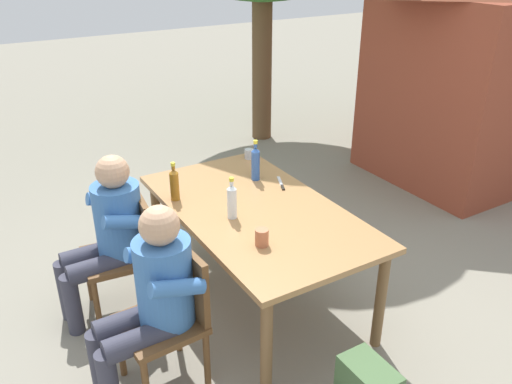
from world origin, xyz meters
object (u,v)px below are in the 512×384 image
at_px(dining_table, 256,218).
at_px(bottle_clear, 232,201).
at_px(bottle_amber, 174,184).
at_px(bottle_blue, 256,163).
at_px(chair_near_right, 172,311).
at_px(person_in_plaid_shirt, 152,294).
at_px(cup_steel, 249,154).
at_px(brick_kiosk, 480,56).
at_px(person_in_white_shirt, 108,230).
at_px(chair_near_left, 127,248).
at_px(cup_terracotta, 262,237).
at_px(table_knife, 281,184).

xyz_separation_m(dining_table, bottle_clear, (0.04, -0.20, 0.21)).
height_order(bottle_amber, bottle_blue, bottle_blue).
distance_m(chair_near_right, person_in_plaid_shirt, 0.20).
relative_size(dining_table, cup_steel, 22.02).
bearing_deg(brick_kiosk, dining_table, -75.43).
xyz_separation_m(bottle_amber, brick_kiosk, (-0.44, 3.66, 0.42)).
xyz_separation_m(chair_near_right, person_in_white_shirt, (-0.81, -0.11, 0.17)).
distance_m(chair_near_left, brick_kiosk, 4.15).
bearing_deg(cup_terracotta, brick_kiosk, 110.22).
distance_m(chair_near_right, cup_steel, 1.73).
distance_m(cup_steel, brick_kiosk, 2.88).
bearing_deg(person_in_plaid_shirt, dining_table, 113.99).
bearing_deg(table_knife, chair_near_right, -61.74).
relative_size(dining_table, bottle_blue, 5.72).
xyz_separation_m(person_in_white_shirt, cup_terracotta, (0.84, 0.70, 0.16)).
bearing_deg(person_in_white_shirt, chair_near_left, 85.21).
distance_m(bottle_amber, cup_steel, 0.92).
bearing_deg(cup_steel, chair_near_left, -72.18).
distance_m(chair_near_left, chair_near_right, 0.80).
xyz_separation_m(chair_near_right, table_knife, (-0.62, 1.16, 0.28)).
distance_m(dining_table, bottle_amber, 0.62).
relative_size(cup_steel, table_knife, 0.36).
height_order(bottle_clear, bottle_blue, bottle_blue).
distance_m(person_in_white_shirt, table_knife, 1.29).
bearing_deg(brick_kiosk, bottle_blue, -81.65).
bearing_deg(person_in_plaid_shirt, brick_kiosk, 106.73).
distance_m(chair_near_left, bottle_blue, 1.12).
bearing_deg(chair_near_right, person_in_plaid_shirt, -87.46).
distance_m(chair_near_right, person_in_white_shirt, 0.83).
xyz_separation_m(person_in_plaid_shirt, bottle_amber, (-0.81, 0.49, 0.23)).
height_order(chair_near_right, person_in_white_shirt, person_in_white_shirt).
relative_size(person_in_white_shirt, cup_steel, 14.35).
distance_m(bottle_amber, bottle_blue, 0.66).
height_order(bottle_amber, cup_steel, bottle_amber).
bearing_deg(cup_steel, bottle_blue, -23.47).
distance_m(dining_table, table_knife, 0.42).
height_order(person_in_plaid_shirt, brick_kiosk, brick_kiosk).
distance_m(chair_near_right, bottle_clear, 0.81).
relative_size(chair_near_left, chair_near_right, 1.00).
bearing_deg(bottle_amber, person_in_white_shirt, -90.79).
xyz_separation_m(bottle_amber, bottle_blue, (-0.00, 0.66, 0.02)).
bearing_deg(person_in_white_shirt, chair_near_right, 7.68).
xyz_separation_m(chair_near_left, bottle_amber, (-0.00, 0.38, 0.40)).
relative_size(person_in_white_shirt, brick_kiosk, 0.47).
xyz_separation_m(chair_near_right, cup_terracotta, (0.03, 0.59, 0.33)).
bearing_deg(brick_kiosk, cup_steel, -88.91).
bearing_deg(bottle_amber, chair_near_left, -89.65).
relative_size(person_in_white_shirt, bottle_clear, 4.09).
bearing_deg(bottle_blue, brick_kiosk, 98.35).
relative_size(chair_near_left, bottle_blue, 2.75).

